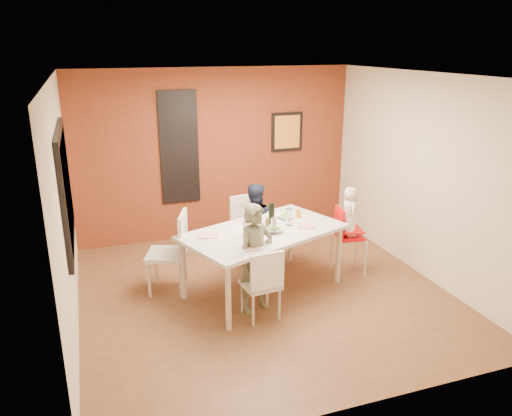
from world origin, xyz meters
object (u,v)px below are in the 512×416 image
object	(u,v)px
chair_near	(263,281)
child_near	(256,258)
high_chair	(346,234)
chair_far	(248,225)
toddler	(349,211)
dining_table	(264,236)
child_far	(254,225)
wine_bottle	(272,214)
paper_towel_roll	(249,223)
chair_left	(174,248)

from	to	relation	value
chair_near	child_near	bearing A→B (deg)	-93.31
high_chair	child_near	bearing A→B (deg)	120.04
chair_far	toddler	distance (m)	1.49
dining_table	chair_far	size ratio (longest dim) A/B	2.34
chair_far	child_far	distance (m)	0.26
dining_table	wine_bottle	bearing A→B (deg)	41.05
high_chair	toddler	bearing A→B (deg)	-97.52
paper_towel_roll	high_chair	bearing A→B (deg)	8.63
child_far	paper_towel_roll	xyz separation A→B (m)	(-0.35, -0.85, 0.37)
child_far	toddler	size ratio (longest dim) A/B	1.81
high_chair	child_near	world-z (taller)	child_near
child_near	wine_bottle	xyz separation A→B (m)	(0.40, 0.56, 0.31)
wine_bottle	toddler	bearing A→B (deg)	-0.14
high_chair	wine_bottle	xyz separation A→B (m)	(-1.10, -0.00, 0.41)
paper_towel_roll	child_near	bearing A→B (deg)	-94.42
chair_near	child_near	size ratio (longest dim) A/B	0.65
child_far	chair_near	bearing A→B (deg)	88.52
chair_left	chair_far	bearing A→B (deg)	138.11
toddler	paper_towel_roll	xyz separation A→B (m)	(-1.50, -0.22, 0.08)
dining_table	child_far	distance (m)	0.78
high_chair	paper_towel_roll	bearing A→B (deg)	107.92
toddler	dining_table	bearing A→B (deg)	102.22
chair_left	paper_towel_roll	xyz separation A→B (m)	(0.85, -0.46, 0.39)
chair_near	wine_bottle	distance (m)	1.02
child_far	wine_bottle	bearing A→B (deg)	105.42
child_far	paper_towel_roll	bearing A→B (deg)	80.49
paper_towel_roll	chair_left	bearing A→B (deg)	151.67
child_near	child_far	bearing A→B (deg)	50.44
high_chair	child_far	xyz separation A→B (m)	(-1.12, 0.62, 0.04)
high_chair	wine_bottle	bearing A→B (deg)	99.51
chair_far	child_near	size ratio (longest dim) A/B	0.72
high_chair	paper_towel_roll	world-z (taller)	paper_towel_roll
chair_near	child_far	bearing A→B (deg)	-109.57
dining_table	paper_towel_roll	distance (m)	0.33
chair_far	child_near	world-z (taller)	child_near
dining_table	high_chair	bearing A→B (deg)	6.33
paper_towel_roll	wine_bottle	bearing A→B (deg)	30.16
high_chair	child_near	size ratio (longest dim) A/B	0.71
child_far	chair_far	bearing A→B (deg)	-73.96
dining_table	chair_far	bearing A→B (deg)	83.31
chair_near	wine_bottle	xyz separation A→B (m)	(0.40, 0.80, 0.49)
dining_table	child_near	world-z (taller)	child_near
high_chair	paper_towel_roll	distance (m)	1.55
child_near	chair_near	bearing A→B (deg)	-110.25
paper_towel_roll	chair_far	bearing A→B (deg)	72.61
dining_table	chair_near	world-z (taller)	chair_near
chair_left	chair_near	bearing A→B (deg)	58.50
high_chair	child_far	world-z (taller)	child_far
chair_far	chair_left	size ratio (longest dim) A/B	0.92
child_far	paper_towel_roll	world-z (taller)	child_far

